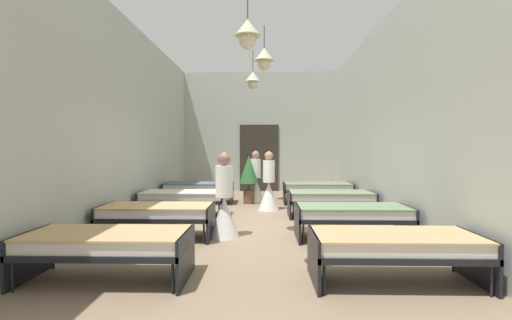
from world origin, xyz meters
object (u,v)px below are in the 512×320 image
bed_right_row_0 (395,245)px  bed_left_row_0 (107,243)px  bed_right_row_2 (330,198)px  potted_plant (249,173)px  bed_right_row_3 (317,188)px  nurse_mid_aisle (269,189)px  bed_left_row_3 (199,187)px  bed_left_row_2 (183,197)px  nurse_near_aisle (256,184)px  bed_left_row_1 (157,213)px  nurse_far_aisle (224,207)px  bed_right_row_1 (352,214)px

bed_right_row_0 → bed_left_row_0: bearing=180.0°
bed_right_row_2 → potted_plant: 2.70m
bed_right_row_3 → nurse_mid_aisle: 1.75m
bed_left_row_0 → bed_right_row_2: 5.06m
bed_left_row_0 → bed_left_row_3: 5.70m
nurse_mid_aisle → bed_left_row_2: bearing=-60.8°
nurse_near_aisle → bed_left_row_2: bearing=61.9°
bed_left_row_0 → potted_plant: potted_plant is taller
bed_left_row_1 → nurse_mid_aisle: size_ratio=1.28×
bed_left_row_0 → nurse_near_aisle: (1.61, 5.88, 0.09)m
bed_left_row_0 → bed_left_row_3: same height
bed_right_row_0 → nurse_mid_aisle: size_ratio=1.28×
bed_left_row_2 → nurse_near_aisle: 2.63m
bed_left_row_2 → nurse_far_aisle: nurse_far_aisle is taller
bed_left_row_1 → bed_left_row_3: same height
bed_right_row_2 → bed_left_row_2: bearing=180.0°
bed_left_row_3 → nurse_far_aisle: bearing=-72.8°
bed_left_row_3 → bed_right_row_2: bearing=-29.6°
potted_plant → bed_right_row_0: bearing=-71.2°
bed_left_row_1 → bed_left_row_2: 1.90m
nurse_mid_aisle → bed_left_row_0: bearing=-16.7°
nurse_near_aisle → potted_plant: size_ratio=1.10×
bed_right_row_2 → nurse_near_aisle: nurse_near_aisle is taller
bed_left_row_0 → nurse_mid_aisle: bearing=67.0°
bed_left_row_3 → bed_right_row_3: same height
nurse_near_aisle → potted_plant: (-0.19, -0.24, 0.33)m
bed_left_row_2 → nurse_mid_aisle: (1.97, 0.83, 0.09)m
bed_right_row_2 → bed_left_row_3: bearing=150.4°
bed_left_row_1 → bed_right_row_1: 3.35m
bed_left_row_2 → bed_right_row_0: bearing=-48.6°
bed_left_row_3 → nurse_mid_aisle: nurse_mid_aisle is taller
bed_left_row_3 → nurse_mid_aisle: 2.24m
bed_right_row_2 → bed_right_row_3: same height
bed_left_row_1 → nurse_near_aisle: bearing=68.1°
bed_left_row_1 → nurse_far_aisle: 1.16m
nurse_far_aisle → nurse_near_aisle: bearing=140.8°
bed_right_row_3 → bed_left_row_3: bearing=180.0°
bed_right_row_2 → bed_right_row_3: size_ratio=1.00×
bed_right_row_2 → nurse_near_aisle: bearing=129.8°
bed_right_row_2 → potted_plant: potted_plant is taller
nurse_near_aisle → potted_plant: bearing=61.2°
bed_right_row_3 → nurse_mid_aisle: bearing=-142.1°
bed_left_row_0 → nurse_far_aisle: bearing=60.1°
bed_right_row_0 → bed_left_row_3: 6.61m
bed_right_row_1 → bed_right_row_3: same height
bed_right_row_1 → bed_left_row_2: (-3.35, 1.90, 0.00)m
bed_left_row_2 → potted_plant: 2.37m
bed_left_row_0 → potted_plant: 5.84m
bed_right_row_2 → nurse_mid_aisle: nurse_mid_aisle is taller
bed_left_row_1 → nurse_far_aisle: size_ratio=1.28×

